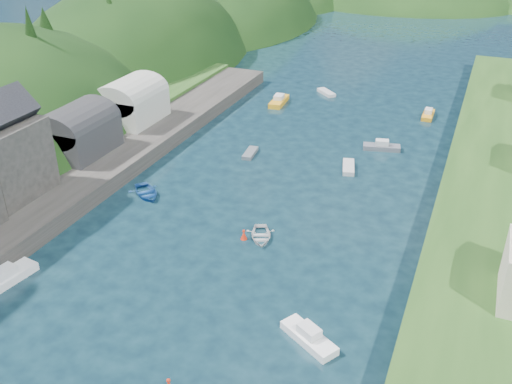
% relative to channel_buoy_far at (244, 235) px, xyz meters
% --- Properties ---
extents(ground, '(600.00, 600.00, 0.00)m').
position_rel_channel_buoy_far_xyz_m(ground, '(0.14, 24.88, -0.48)').
color(ground, black).
rests_on(ground, ground).
extents(hillside_left, '(44.00, 245.56, 52.00)m').
position_rel_channel_buoy_far_xyz_m(hillside_left, '(-44.86, 49.88, -8.51)').
color(hillside_left, black).
rests_on(hillside_left, ground).
extents(far_hills, '(103.00, 68.00, 44.00)m').
position_rel_channel_buoy_far_xyz_m(far_hills, '(1.35, 148.89, -11.28)').
color(far_hills, black).
rests_on(far_hills, ground).
extents(hill_trees, '(90.98, 150.25, 12.52)m').
position_rel_channel_buoy_far_xyz_m(hill_trees, '(0.04, 38.27, 10.66)').
color(hill_trees, black).
rests_on(hill_trees, ground).
extents(quay_left, '(12.00, 110.00, 2.00)m').
position_rel_channel_buoy_far_xyz_m(quay_left, '(-23.86, -5.12, 0.52)').
color(quay_left, '#2D2B28').
rests_on(quay_left, ground).
extents(boat_sheds, '(7.00, 21.00, 7.50)m').
position_rel_channel_buoy_far_xyz_m(boat_sheds, '(-25.86, 13.88, 4.79)').
color(boat_sheds, '#2D2D30').
rests_on(boat_sheds, quay_left).
extents(channel_buoy_far, '(0.70, 0.70, 1.10)m').
position_rel_channel_buoy_far_xyz_m(channel_buoy_far, '(0.00, 0.00, 0.00)').
color(channel_buoy_far, red).
rests_on(channel_buoy_far, ground).
extents(moored_boats, '(31.46, 90.91, 1.96)m').
position_rel_channel_buoy_far_xyz_m(moored_boats, '(-1.53, 1.05, 0.02)').
color(moored_boats, orange).
rests_on(moored_boats, ground).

